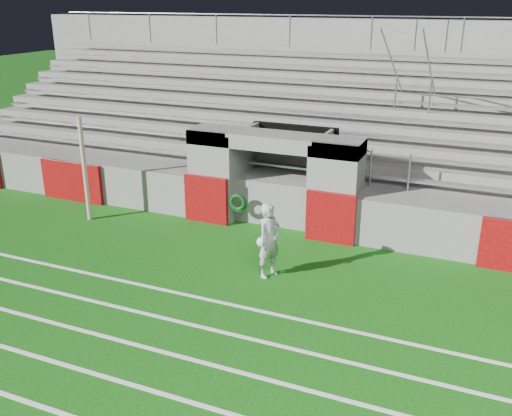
% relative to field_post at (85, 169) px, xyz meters
% --- Properties ---
extents(ground, '(90.00, 90.00, 0.00)m').
position_rel_field_post_xyz_m(ground, '(5.00, -1.81, -1.49)').
color(ground, '#0F4D0C').
rests_on(ground, ground).
extents(field_post, '(0.12, 0.12, 2.98)m').
position_rel_field_post_xyz_m(field_post, '(0.00, 0.00, 0.00)').
color(field_post, tan).
rests_on(field_post, ground).
extents(field_markings, '(28.00, 8.09, 0.01)m').
position_rel_field_post_xyz_m(field_markings, '(5.00, -6.81, -1.48)').
color(field_markings, white).
rests_on(field_markings, ground).
extents(stadium_structure, '(26.00, 8.48, 5.42)m').
position_rel_field_post_xyz_m(stadium_structure, '(5.00, 6.16, 0.00)').
color(stadium_structure, '#625F5D').
rests_on(stadium_structure, ground).
extents(goalkeeper_with_ball, '(0.62, 0.74, 1.74)m').
position_rel_field_post_xyz_m(goalkeeper_with_ball, '(6.05, -1.26, -0.62)').
color(goalkeeper_with_ball, '#A2A6AB').
rests_on(goalkeeper_with_ball, ground).
extents(hose_coil, '(0.54, 0.14, 0.54)m').
position_rel_field_post_xyz_m(hose_coil, '(4.18, 1.12, -0.77)').
color(hose_coil, '#0B3914').
rests_on(hose_coil, ground).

